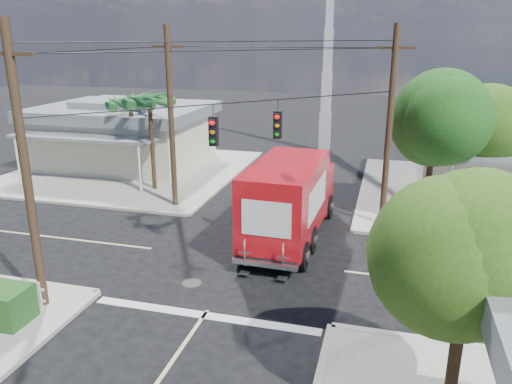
% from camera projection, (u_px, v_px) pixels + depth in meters
% --- Properties ---
extents(ground, '(120.00, 120.00, 0.00)m').
position_uv_depth(ground, '(243.00, 259.00, 19.80)').
color(ground, black).
rests_on(ground, ground).
extents(sidewalk_ne, '(14.12, 14.12, 0.14)m').
position_uv_depth(sidewalk_ne, '(492.00, 198.00, 27.07)').
color(sidewalk_ne, gray).
rests_on(sidewalk_ne, ground).
extents(sidewalk_nw, '(14.12, 14.12, 0.14)m').
position_uv_depth(sidewalk_nw, '(131.00, 171.00, 32.51)').
color(sidewalk_nw, gray).
rests_on(sidewalk_nw, ground).
extents(road_markings, '(32.00, 32.00, 0.01)m').
position_uv_depth(road_markings, '(231.00, 276.00, 18.44)').
color(road_markings, beige).
rests_on(road_markings, ground).
extents(building_nw, '(10.80, 10.20, 4.30)m').
position_uv_depth(building_nw, '(125.00, 133.00, 33.60)').
color(building_nw, beige).
rests_on(building_nw, sidewalk_nw).
extents(radio_tower, '(0.80, 0.80, 17.00)m').
position_uv_depth(radio_tower, '(327.00, 76.00, 36.39)').
color(radio_tower, silver).
rests_on(radio_tower, ground).
extents(tree_ne_front, '(4.21, 4.14, 6.66)m').
position_uv_depth(tree_ne_front, '(435.00, 121.00, 22.79)').
color(tree_ne_front, '#422D1C').
rests_on(tree_ne_front, sidewalk_ne).
extents(tree_ne_back, '(3.77, 3.66, 5.82)m').
position_uv_depth(tree_ne_back, '(487.00, 128.00, 24.34)').
color(tree_ne_back, '#422D1C').
rests_on(tree_ne_back, sidewalk_ne).
extents(tree_se, '(3.67, 3.54, 5.62)m').
position_uv_depth(tree_se, '(469.00, 264.00, 10.16)').
color(tree_se, '#422D1C').
rests_on(tree_se, sidewalk_se).
extents(palm_nw_front, '(3.01, 3.08, 5.59)m').
position_uv_depth(palm_nw_front, '(149.00, 102.00, 27.06)').
color(palm_nw_front, '#422D1C').
rests_on(palm_nw_front, sidewalk_nw).
extents(palm_nw_back, '(3.01, 3.08, 5.19)m').
position_uv_depth(palm_nw_back, '(130.00, 104.00, 29.06)').
color(palm_nw_back, '#422D1C').
rests_on(palm_nw_back, sidewalk_nw).
extents(utility_poles, '(12.00, 10.68, 9.00)m').
position_uv_depth(utility_poles, '(216.00, 134.00, 20.27)').
color(utility_poles, '#473321').
rests_on(utility_poles, ground).
extents(vending_boxes, '(1.90, 0.50, 1.10)m').
position_uv_depth(vending_boxes, '(411.00, 207.00, 23.67)').
color(vending_boxes, '#AC0F0A').
rests_on(vending_boxes, sidewalk_ne).
extents(delivery_truck, '(2.92, 8.38, 3.58)m').
position_uv_depth(delivery_truck, '(290.00, 199.00, 21.28)').
color(delivery_truck, black).
rests_on(delivery_truck, ground).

